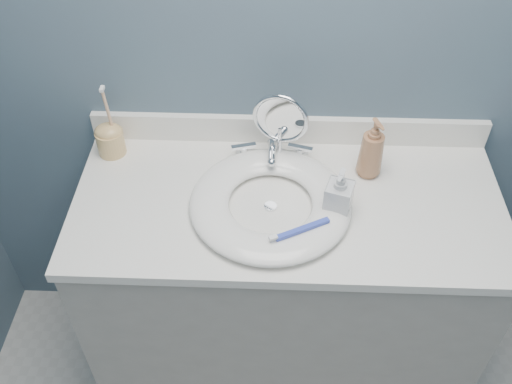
{
  "coord_description": "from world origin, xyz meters",
  "views": [
    {
      "loc": [
        -0.05,
        -0.15,
        2.03
      ],
      "look_at": [
        -0.09,
        0.94,
        0.94
      ],
      "focal_mm": 40.0,
      "sensor_mm": 36.0,
      "label": 1
    }
  ],
  "objects_px": {
    "makeup_mirror": "(280,126)",
    "soap_bottle_clear": "(339,193)",
    "soap_bottle_amber": "(372,148)",
    "toothbrush_holder": "(110,138)"
  },
  "relations": [
    {
      "from": "soap_bottle_amber",
      "to": "toothbrush_holder",
      "type": "bearing_deg",
      "value": 153.86
    },
    {
      "from": "soap_bottle_clear",
      "to": "toothbrush_holder",
      "type": "distance_m",
      "value": 0.71
    },
    {
      "from": "makeup_mirror",
      "to": "soap_bottle_clear",
      "type": "bearing_deg",
      "value": -38.83
    },
    {
      "from": "soap_bottle_amber",
      "to": "toothbrush_holder",
      "type": "relative_size",
      "value": 0.8
    },
    {
      "from": "soap_bottle_clear",
      "to": "soap_bottle_amber",
      "type": "bearing_deg",
      "value": 76.06
    },
    {
      "from": "makeup_mirror",
      "to": "soap_bottle_amber",
      "type": "xyz_separation_m",
      "value": [
        0.26,
        -0.04,
        -0.04
      ]
    },
    {
      "from": "makeup_mirror",
      "to": "soap_bottle_clear",
      "type": "xyz_separation_m",
      "value": [
        0.16,
        -0.21,
        -0.05
      ]
    },
    {
      "from": "soap_bottle_clear",
      "to": "toothbrush_holder",
      "type": "height_order",
      "value": "toothbrush_holder"
    },
    {
      "from": "makeup_mirror",
      "to": "soap_bottle_clear",
      "type": "height_order",
      "value": "makeup_mirror"
    },
    {
      "from": "soap_bottle_clear",
      "to": "toothbrush_holder",
      "type": "relative_size",
      "value": 0.64
    }
  ]
}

